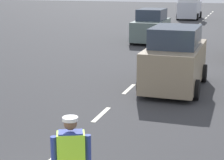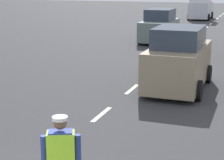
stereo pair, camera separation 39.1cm
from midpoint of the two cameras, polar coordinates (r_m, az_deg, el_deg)
ground_plane at (r=26.34m, az=11.31°, el=5.32°), size 96.00×96.00×0.00m
lane_center_line at (r=30.46m, az=12.57°, el=6.40°), size 0.14×46.40×0.01m
road_worker at (r=6.88m, az=-5.38°, el=-11.01°), size 0.67×0.57×1.67m
delivery_truck at (r=42.22m, az=12.79°, el=10.59°), size 2.16×4.60×3.54m
car_oncoming_second at (r=25.90m, az=7.21°, el=7.51°), size 2.05×4.09×2.09m
car_outgoing_ahead at (r=14.61m, az=10.21°, el=2.78°), size 2.06×4.13×2.26m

